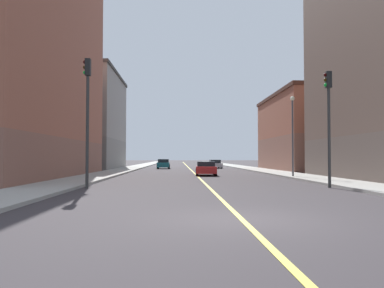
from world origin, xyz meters
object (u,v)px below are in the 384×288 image
Objects in this scene: building_right_midblock at (88,121)px; traffic_light_right_near at (87,106)px; street_lamp_left_near at (293,127)px; building_right_corner at (20,40)px; car_teal at (163,164)px; building_left_mid at (306,132)px; car_silver at (215,164)px; car_red at (206,169)px; traffic_light_left_near at (329,113)px.

traffic_light_right_near is at bearing -77.11° from building_right_midblock.
building_right_corner is at bearing 178.92° from street_lamp_left_near.
car_teal is (-11.27, 25.59, -3.42)m from street_lamp_left_near.
building_right_midblock is at bearing -171.29° from car_teal.
traffic_light_right_near reaches higher than street_lamp_left_near.
street_lamp_left_near is at bearing 35.78° from traffic_light_right_near.
car_silver is at bearing 136.34° from building_left_mid.
street_lamp_left_near is at bearing -82.32° from car_silver.
car_red is at bearing 145.48° from street_lamp_left_near.
traffic_light_right_near is at bearing -144.22° from street_lamp_left_near.
car_red is at bearing -136.69° from building_left_mid.
car_teal is at bearing 113.77° from street_lamp_left_near.
traffic_light_right_near is at bearing -127.28° from building_left_mid.
building_left_mid is 1.04× the size of building_right_midblock.
traffic_light_left_near is at bearing -26.81° from building_right_corner.
car_red is (7.36, 14.66, -3.78)m from traffic_light_right_near.
car_red is 0.97× the size of car_silver.
street_lamp_left_near is (-6.81, -17.25, -0.67)m from building_left_mid.
car_teal is at bearing 8.71° from building_right_midblock.
building_right_corner is at bearing -149.51° from building_left_mid.
building_right_corner reaches higher than traffic_light_right_near.
building_left_mid is 33.79m from building_right_corner.
car_teal is (2.73, 35.68, -3.74)m from traffic_light_right_near.
car_teal is 7.77m from car_silver.
traffic_light_right_near is (7.80, -10.50, -6.64)m from building_right_corner.
traffic_light_right_near reaches higher than car_red.
building_left_mid is 4.04× the size of car_silver.
car_teal reaches higher than car_red.
building_right_corner is at bearing -112.69° from car_teal.
building_right_midblock is at bearing 121.38° from traffic_light_left_near.
traffic_light_left_near is (-7.83, -27.34, -0.68)m from building_left_mid.
traffic_light_right_near is (7.80, -34.06, -2.29)m from building_right_midblock.
traffic_light_right_near is 16.83m from car_red.
traffic_light_left_near is 1.44× the size of car_red.
building_right_corner is 1.42× the size of building_right_midblock.
building_right_corner is 5.67× the size of car_red.
building_right_corner reaches higher than car_red.
building_left_mid is 28.45m from traffic_light_left_near.
building_right_corner is 3.59× the size of traffic_light_right_near.
building_right_corner is 3.88× the size of street_lamp_left_near.
traffic_light_left_near is 16.08m from car_red.
building_left_mid is 18.94m from car_red.
building_right_midblock is 35.02m from traffic_light_right_near.
traffic_light_left_near is at bearing -105.97° from building_left_mid.
building_right_midblock is 39.99m from traffic_light_left_near.
building_right_midblock is at bearing 102.89° from traffic_light_right_near.
car_teal is at bearing 102.41° from car_red.
traffic_light_right_near is 35.98m from car_teal.
car_teal is at bearing -167.61° from car_silver.
building_left_mid is 29.45m from building_right_midblock.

